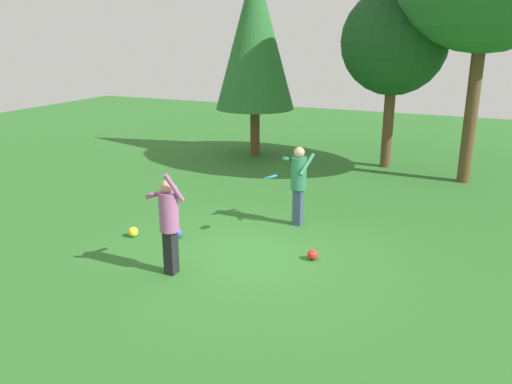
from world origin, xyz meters
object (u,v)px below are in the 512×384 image
(frisbee, at_px, (271,177))
(ball_yellow, at_px, (133,232))
(ball_blue, at_px, (178,233))
(tree_center, at_px, (394,42))
(tree_left, at_px, (255,37))
(person_thrower, at_px, (169,218))
(person_catcher, at_px, (299,179))
(ball_red, at_px, (313,255))

(frisbee, height_order, ball_yellow, frisbee)
(ball_blue, bearing_deg, tree_center, 70.27)
(ball_yellow, height_order, tree_left, tree_left)
(person_thrower, distance_m, ball_yellow, 2.23)
(frisbee, bearing_deg, person_thrower, -114.62)
(person_thrower, xyz_separation_m, person_catcher, (1.23, 3.22, 0.02))
(person_catcher, bearing_deg, person_thrower, -8.28)
(person_catcher, relative_size, frisbee, 5.50)
(ball_yellow, relative_size, tree_center, 0.04)
(tree_left, bearing_deg, ball_yellow, -84.46)
(person_catcher, distance_m, ball_yellow, 3.71)
(frisbee, bearing_deg, tree_center, 81.76)
(ball_red, bearing_deg, ball_blue, -177.97)
(ball_blue, bearing_deg, ball_yellow, -159.53)
(person_thrower, xyz_separation_m, tree_left, (-2.46, 9.12, 2.93))
(person_catcher, xyz_separation_m, frisbee, (-0.23, -1.04, 0.29))
(person_thrower, height_order, frisbee, person_thrower)
(ball_yellow, bearing_deg, ball_blue, 20.47)
(person_catcher, bearing_deg, ball_red, 40.88)
(frisbee, height_order, tree_left, tree_left)
(frisbee, distance_m, ball_red, 1.79)
(frisbee, relative_size, ball_blue, 1.66)
(person_thrower, xyz_separation_m, ball_yellow, (-1.68, 1.13, -0.93))
(frisbee, distance_m, tree_left, 8.18)
(ball_yellow, distance_m, tree_left, 8.91)
(tree_center, bearing_deg, frisbee, -98.24)
(person_thrower, relative_size, frisbee, 5.94)
(tree_center, bearing_deg, person_thrower, -102.30)
(ball_red, bearing_deg, person_catcher, 118.23)
(ball_blue, distance_m, ball_yellow, 0.95)
(ball_blue, height_order, tree_left, tree_left)
(tree_left, bearing_deg, person_thrower, -74.93)
(frisbee, relative_size, ball_red, 1.60)
(frisbee, xyz_separation_m, ball_red, (1.12, -0.62, -1.25))
(ball_blue, relative_size, tree_left, 0.03)
(person_thrower, bearing_deg, person_catcher, 3.68)
(person_thrower, distance_m, ball_blue, 1.91)
(person_catcher, relative_size, tree_center, 0.33)
(frisbee, xyz_separation_m, ball_blue, (-1.79, -0.72, -1.25))
(person_catcher, xyz_separation_m, tree_center, (0.80, 6.10, 2.78))
(person_catcher, height_order, frisbee, person_catcher)
(tree_center, bearing_deg, tree_left, -177.40)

